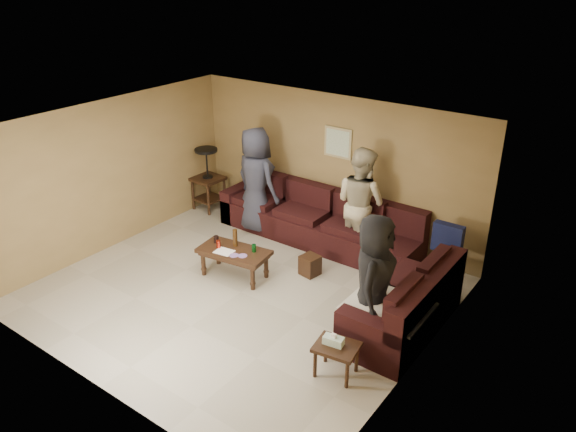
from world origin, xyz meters
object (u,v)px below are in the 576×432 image
object	(u,v)px
side_table_right	(336,349)
person_left	(256,180)
waste_bin	(310,265)
person_right	(374,279)
person_middle	(361,203)
coffee_table	(234,254)
end_table_left	(208,178)
sectional_sofa	(342,249)

from	to	relation	value
side_table_right	person_left	bearing A→B (deg)	142.06
waste_bin	person_right	world-z (taller)	person_right
person_left	person_right	size ratio (longest dim) A/B	1.09
waste_bin	person_middle	world-z (taller)	person_middle
person_middle	person_right	distance (m)	2.24
coffee_table	person_left	distance (m)	1.78
waste_bin	person_right	xyz separation A→B (m)	(1.52, -0.85, 0.71)
person_right	side_table_right	bearing A→B (deg)	165.49
end_table_left	person_middle	world-z (taller)	person_middle
side_table_right	person_middle	bearing A→B (deg)	114.50
person_left	person_right	bearing A→B (deg)	164.26
person_middle	side_table_right	bearing A→B (deg)	129.34
coffee_table	end_table_left	xyz separation A→B (m)	(-2.09, 1.65, 0.25)
sectional_sofa	side_table_right	distance (m)	2.54
person_left	person_middle	bearing A→B (deg)	-161.86
person_right	sectional_sofa	bearing A→B (deg)	27.85
side_table_right	coffee_table	bearing A→B (deg)	157.67
coffee_table	person_right	bearing A→B (deg)	-2.91
person_left	person_middle	distance (m)	1.98
sectional_sofa	coffee_table	xyz separation A→B (m)	(-1.20, -1.20, 0.06)
sectional_sofa	coffee_table	distance (m)	1.70
side_table_right	person_right	world-z (taller)	person_right
coffee_table	person_middle	xyz separation A→B (m)	(1.20, 1.74, 0.54)
end_table_left	waste_bin	distance (m)	3.19
waste_bin	sectional_sofa	bearing A→B (deg)	59.54
coffee_table	person_right	world-z (taller)	person_right
end_table_left	person_middle	xyz separation A→B (m)	(3.29, 0.09, 0.29)
sectional_sofa	person_right	distance (m)	1.90
end_table_left	person_left	xyz separation A→B (m)	(1.33, -0.15, 0.31)
coffee_table	sectional_sofa	bearing A→B (deg)	45.11
person_left	person_right	distance (m)	3.60
person_left	person_middle	world-z (taller)	person_left
person_middle	sectional_sofa	bearing A→B (deg)	104.68
end_table_left	side_table_right	xyz separation A→B (m)	(4.55, -2.66, -0.28)
sectional_sofa	person_middle	xyz separation A→B (m)	(0.00, 0.54, 0.61)
coffee_table	person_left	size ratio (longest dim) A/B	0.61
side_table_right	person_right	size ratio (longest dim) A/B	0.32
coffee_table	side_table_right	size ratio (longest dim) A/B	2.07
waste_bin	end_table_left	bearing A→B (deg)	162.99
waste_bin	coffee_table	bearing A→B (deg)	-141.60
coffee_table	waste_bin	xyz separation A→B (m)	(0.92, 0.73, -0.23)
sectional_sofa	person_left	distance (m)	2.08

